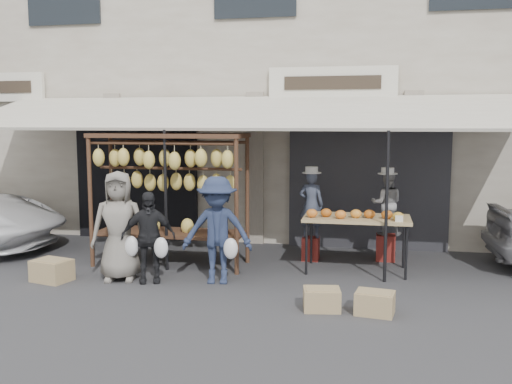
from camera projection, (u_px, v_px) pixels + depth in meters
The scene contains 15 objects.
ground_plane at pixel (205, 294), 8.08m from camera, with size 90.00×90.00×0.00m, color #2D2D30.
shophouse at pixel (280, 71), 13.94m from camera, with size 24.00×6.15×7.30m.
awning at pixel (242, 113), 9.97m from camera, with size 10.00×2.35×2.92m.
banana_rack at pixel (168, 173), 9.50m from camera, with size 2.60×0.90×2.24m.
produce_table at pixel (356, 219), 9.17m from camera, with size 1.70×0.90×1.04m.
vendor_left at pixel (311, 204), 9.93m from camera, with size 0.43×0.28×1.17m, color #3A4154.
vendor_right at pixel (387, 203), 9.92m from camera, with size 0.54×0.42×1.11m, color gray.
customer_left at pixel (119, 226), 8.70m from camera, with size 0.82×0.54×1.69m, color gray.
customer_mid at pixel (148, 237), 8.61m from camera, with size 0.81×0.34×1.39m, color black.
customer_right at pixel (217, 230), 8.54m from camera, with size 1.05×0.60×1.62m, color #232E4A.
stool_left at pixel (311, 249), 10.03m from camera, with size 0.29×0.29×0.41m, color maroon.
stool_right at pixel (385, 247), 10.02m from camera, with size 0.33×0.33×0.46m, color maroon.
crate_near_a at pixel (322, 299), 7.38m from camera, with size 0.47×0.36×0.28m, color tan.
crate_near_b at pixel (375, 303), 7.23m from camera, with size 0.48×0.36×0.29m, color tan.
crate_far at pixel (52, 270), 8.72m from camera, with size 0.55×0.42×0.33m, color tan.
Camera 1 is at (2.28, -7.53, 2.44)m, focal length 40.00 mm.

